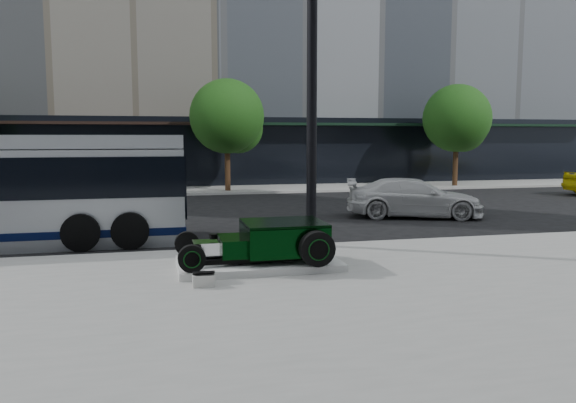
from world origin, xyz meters
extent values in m
plane|color=black|center=(0.00, 0.00, 0.00)|extent=(120.00, 120.00, 0.00)
cube|color=gray|center=(0.00, -10.50, 0.06)|extent=(70.00, 17.00, 0.12)
cube|color=gray|center=(0.00, 14.00, 0.06)|extent=(70.00, 4.00, 0.12)
cube|color=black|center=(-10.00, 16.20, 2.00)|extent=(22.00, 0.50, 4.00)
cube|color=black|center=(13.00, 16.20, 2.00)|extent=(24.00, 0.50, 4.00)
cube|color=black|center=(-10.00, 15.60, 3.60)|extent=(22.00, 1.60, 0.15)
cube|color=black|center=(13.00, 15.60, 3.60)|extent=(24.00, 1.60, 0.15)
cylinder|color=black|center=(1.00, 13.00, 1.42)|extent=(0.28, 0.28, 2.60)
sphere|color=#13350E|center=(1.00, 13.00, 3.92)|extent=(3.80, 3.80, 3.80)
sphere|color=#13350E|center=(1.60, 13.30, 3.32)|extent=(2.60, 2.60, 2.60)
cylinder|color=black|center=(14.00, 13.00, 1.42)|extent=(0.28, 0.28, 2.60)
sphere|color=#13350E|center=(14.00, 13.00, 3.92)|extent=(3.80, 3.80, 3.80)
sphere|color=#13350E|center=(14.60, 13.30, 3.32)|extent=(2.60, 2.60, 2.60)
cube|color=silver|center=(-0.59, -4.26, 0.20)|extent=(3.40, 1.80, 0.15)
cube|color=black|center=(-0.59, -4.71, 0.37)|extent=(3.00, 0.08, 0.10)
cube|color=black|center=(-0.59, -3.81, 0.37)|extent=(3.00, 0.08, 0.10)
cube|color=black|center=(-0.04, -4.26, 0.72)|extent=(1.70, 1.45, 0.62)
cube|color=black|center=(-0.04, -4.26, 1.05)|extent=(1.70, 1.45, 0.06)
cube|color=black|center=(-1.14, -4.26, 0.60)|extent=(0.55, 1.05, 0.38)
cube|color=silver|center=(-1.69, -4.26, 0.55)|extent=(0.55, 0.55, 0.34)
cylinder|color=black|center=(-1.54, -4.26, 0.82)|extent=(0.18, 0.18, 0.10)
cylinder|color=black|center=(-2.04, -4.26, 0.43)|extent=(0.06, 1.55, 0.06)
cylinder|color=black|center=(0.46, -5.11, 0.63)|extent=(0.72, 0.24, 0.72)
cylinder|color=black|center=(0.46, -5.24, 0.63)|extent=(0.37, 0.02, 0.37)
torus|color=#0A3910|center=(0.46, -5.25, 0.63)|extent=(0.44, 0.02, 0.44)
cylinder|color=black|center=(0.46, -3.41, 0.63)|extent=(0.72, 0.24, 0.72)
cylinder|color=black|center=(0.46, -3.29, 0.63)|extent=(0.37, 0.02, 0.37)
torus|color=#0A3910|center=(0.46, -3.27, 0.63)|extent=(0.44, 0.02, 0.44)
cylinder|color=black|center=(-2.04, -5.04, 0.54)|extent=(0.54, 0.16, 0.54)
cylinder|color=black|center=(-2.04, -5.13, 0.54)|extent=(0.28, 0.02, 0.28)
torus|color=#0A3910|center=(-2.04, -5.14, 0.54)|extent=(0.34, 0.02, 0.34)
cylinder|color=black|center=(-2.04, -3.48, 0.54)|extent=(0.54, 0.16, 0.54)
cylinder|color=black|center=(-2.04, -3.40, 0.54)|extent=(0.28, 0.02, 0.28)
torus|color=#0A3910|center=(-2.04, -3.38, 0.54)|extent=(0.34, 0.02, 0.34)
cube|color=silver|center=(-1.86, -5.53, 0.23)|extent=(0.41, 0.31, 0.22)
cube|color=black|center=(-1.86, -5.53, 0.35)|extent=(0.41, 0.29, 0.15)
cylinder|color=black|center=(1.16, -2.20, 4.39)|extent=(0.26, 0.26, 8.54)
cylinder|color=black|center=(1.16, -2.20, 0.23)|extent=(0.47, 0.47, 0.21)
cube|color=black|center=(-1.91, 0.26, 1.55)|extent=(0.06, 2.30, 1.70)
cylinder|color=black|center=(-4.54, -1.04, 0.48)|extent=(0.96, 0.28, 0.96)
cylinder|color=black|center=(-4.54, 1.56, 0.48)|extent=(0.96, 0.28, 0.96)
cylinder|color=black|center=(-3.34, -1.04, 0.48)|extent=(0.96, 0.28, 0.96)
cylinder|color=black|center=(-3.34, 1.56, 0.48)|extent=(0.96, 0.28, 0.96)
imported|color=silver|center=(6.37, 2.60, 0.70)|extent=(5.18, 3.41, 1.39)
camera|label=1|loc=(-2.71, -15.80, 2.88)|focal=35.00mm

